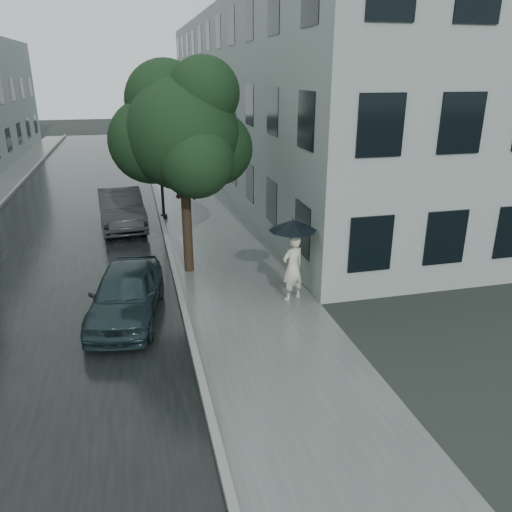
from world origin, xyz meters
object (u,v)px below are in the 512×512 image
object	(u,v)px
pedestrian	(293,268)
street_tree	(182,131)
lamp_post	(155,143)
car_far	(121,208)
car_near	(126,293)

from	to	relation	value
pedestrian	street_tree	bearing A→B (deg)	-71.03
lamp_post	car_far	distance (m)	2.90
street_tree	car_near	distance (m)	4.96
street_tree	car_far	distance (m)	6.61
car_near	car_far	world-z (taller)	car_far
car_near	lamp_post	bearing A→B (deg)	90.77
street_tree	car_near	xyz separation A→B (m)	(-1.86, -2.93, -3.54)
street_tree	car_far	size ratio (longest dim) A/B	1.39
lamp_post	car_far	xyz separation A→B (m)	(-1.54, -0.67, -2.37)
street_tree	car_near	bearing A→B (deg)	-122.42
car_near	street_tree	bearing A→B (deg)	67.13
pedestrian	lamp_post	world-z (taller)	lamp_post
street_tree	lamp_post	size ratio (longest dim) A/B	1.14
street_tree	car_far	xyz separation A→B (m)	(-2.03, 5.25, -3.46)
lamp_post	car_far	size ratio (longest dim) A/B	1.21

